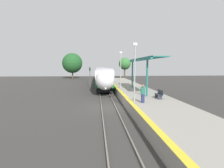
# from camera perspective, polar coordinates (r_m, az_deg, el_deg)

# --- Properties ---
(ground_plane) EXTENTS (120.00, 120.00, 0.00)m
(ground_plane) POSITION_cam_1_polar(r_m,az_deg,el_deg) (18.23, -1.20, -7.71)
(ground_plane) COLOR #383533
(rail_left) EXTENTS (0.08, 90.00, 0.15)m
(rail_left) POSITION_cam_1_polar(r_m,az_deg,el_deg) (18.18, -3.48, -7.51)
(rail_left) COLOR slate
(rail_left) RESTS_ON ground_plane
(rail_right) EXTENTS (0.08, 90.00, 0.15)m
(rail_right) POSITION_cam_1_polar(r_m,az_deg,el_deg) (18.27, 1.07, -7.43)
(rail_right) COLOR slate
(rail_right) RESTS_ON ground_plane
(train) EXTENTS (2.89, 43.88, 3.94)m
(train) POSITION_cam_1_polar(r_m,az_deg,el_deg) (44.96, -3.53, 3.20)
(train) COLOR black
(train) RESTS_ON ground_plane
(platform_right) EXTENTS (5.00, 64.00, 1.00)m
(platform_right) POSITION_cam_1_polar(r_m,az_deg,el_deg) (18.87, 11.74, -5.83)
(platform_right) COLOR gray
(platform_right) RESTS_ON ground_plane
(platform_bench) EXTENTS (0.44, 1.45, 0.89)m
(platform_bench) POSITION_cam_1_polar(r_m,az_deg,el_deg) (18.40, 15.18, -3.17)
(platform_bench) COLOR #2D333D
(platform_bench) RESTS_ON platform_right
(person_waiting) EXTENTS (0.36, 0.22, 1.65)m
(person_waiting) POSITION_cam_1_polar(r_m,az_deg,el_deg) (15.87, 10.05, -3.05)
(person_waiting) COLOR navy
(person_waiting) RESTS_ON platform_right
(railway_signal) EXTENTS (0.28, 0.28, 4.06)m
(railway_signal) POSITION_cam_1_polar(r_m,az_deg,el_deg) (36.94, -7.23, 3.00)
(railway_signal) COLOR #59595E
(railway_signal) RESTS_ON ground_plane
(lamppost_near) EXTENTS (0.36, 0.20, 5.38)m
(lamppost_near) POSITION_cam_1_polar(r_m,az_deg,el_deg) (16.18, 7.44, 5.08)
(lamppost_near) COLOR #9E9EA3
(lamppost_near) RESTS_ON platform_right
(lamppost_mid) EXTENTS (0.36, 0.20, 5.38)m
(lamppost_mid) POSITION_cam_1_polar(r_m,az_deg,el_deg) (25.42, 2.87, 5.35)
(lamppost_mid) COLOR #9E9EA3
(lamppost_mid) RESTS_ON platform_right
(station_canopy) EXTENTS (2.02, 10.85, 4.32)m
(station_canopy) POSITION_cam_1_polar(r_m,az_deg,el_deg) (23.23, 10.08, 7.55)
(station_canopy) COLOR #1E6B66
(station_canopy) RESTS_ON platform_right
(background_tree_left) EXTENTS (6.97, 6.97, 8.89)m
(background_tree_left) POSITION_cam_1_polar(r_m,az_deg,el_deg) (63.06, -12.83, 6.66)
(background_tree_left) COLOR brown
(background_tree_left) RESTS_ON ground_plane
(background_tree_right) EXTENTS (4.31, 4.31, 7.40)m
(background_tree_right) POSITION_cam_1_polar(r_m,az_deg,el_deg) (63.37, 4.18, 6.61)
(background_tree_right) COLOR brown
(background_tree_right) RESTS_ON ground_plane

